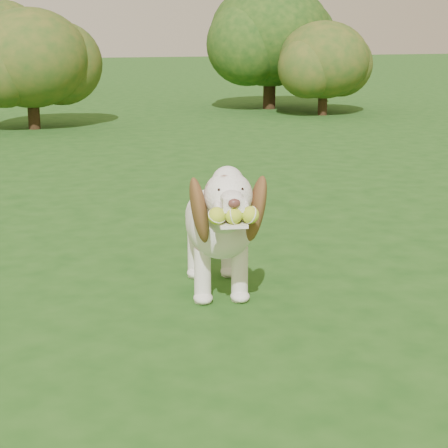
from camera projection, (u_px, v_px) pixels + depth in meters
name	position (u px, v px, depth m)	size (l,w,h in m)	color
ground	(144.00, 350.00, 3.03)	(80.00, 80.00, 0.00)	#1B4B15
dog	(218.00, 221.00, 3.60)	(0.54, 1.06, 0.70)	white
shrub_c	(30.00, 58.00, 9.92)	(1.55, 1.55, 1.60)	#382314
shrub_f	(270.00, 34.00, 12.65)	(2.05, 2.05, 2.12)	#382314
shrub_d	(324.00, 60.00, 11.70)	(1.41, 1.41, 1.46)	#382314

